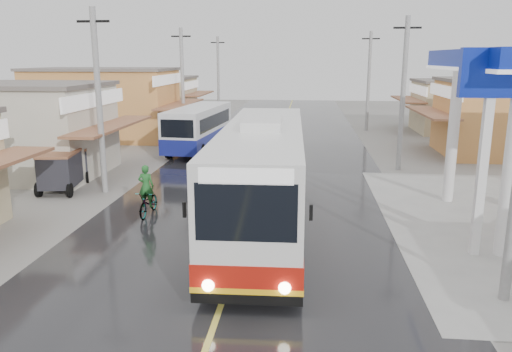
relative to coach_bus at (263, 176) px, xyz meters
The scene contains 11 objects.
ground 5.18m from the coach_bus, 96.32° to the right, with size 120.00×120.00×0.00m, color slate.
road 10.40m from the coach_bus, 92.98° to the left, with size 12.00×90.00×0.02m, color black.
centre_line 10.40m from the coach_bus, 92.98° to the left, with size 0.15×90.00×0.01m, color #D8CC4C.
shopfronts_left 19.01m from the coach_bus, 135.69° to the left, with size 11.00×44.00×5.20m, color tan, non-canonical shape.
utility_poles_left 13.64m from the coach_bus, 123.89° to the left, with size 1.60×50.00×8.00m, color gray, non-canonical shape.
utility_poles_right 12.24m from the coach_bus, 57.64° to the left, with size 1.60×36.00×8.00m, color gray, non-canonical shape.
coach_bus is the anchor object (origin of this frame).
second_bus 15.91m from the coach_bus, 110.11° to the left, with size 3.01×8.66×2.82m.
cyclist 4.81m from the coach_bus, 166.54° to the left, with size 0.69×1.88×2.01m.
tricycle_near 10.33m from the coach_bus, 157.17° to the left, with size 1.92×2.40×1.82m.
tricycle_far 11.80m from the coach_bus, 147.59° to the left, with size 2.15×2.39×1.67m.
Camera 1 is at (1.96, -12.00, 5.91)m, focal length 35.00 mm.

